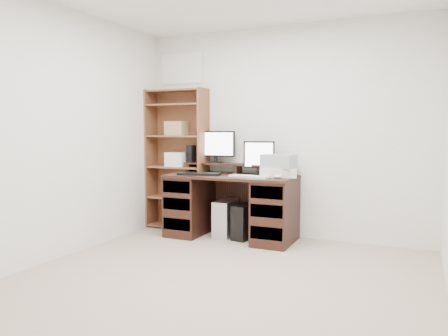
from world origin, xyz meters
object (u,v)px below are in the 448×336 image
Objects in this scene: bookshelf at (178,158)px; monitor_small at (259,157)px; monitor_wide at (216,145)px; tower_silver at (226,218)px; desk at (231,205)px; tower_black at (246,221)px; printer at (279,172)px.

monitor_small is at bearing -4.01° from bookshelf.
tower_silver is at bearing -43.67° from monitor_wide.
desk is 0.83× the size of bookshelf.
monitor_wide is at bearing 167.81° from tower_black.
desk is 3.76× the size of monitor_small.
printer is 0.22× the size of bookshelf.
desk is at bearing -168.12° from monitor_small.
monitor_small is (0.30, 0.13, 0.58)m from desk.
monitor_small is at bearing 45.92° from tower_black.
printer is 1.43m from bookshelf.
tower_silver is 1.04m from bookshelf.
bookshelf is at bearing 177.24° from monitor_wide.
monitor_wide is at bearing 153.42° from printer.
monitor_wide is 0.63m from monitor_small.
tower_silver is 1.01× the size of tower_black.
tower_silver is at bearing 176.99° from monitor_small.
bookshelf is (-1.41, 0.16, 0.12)m from printer.
printer is (0.56, 0.05, 0.41)m from desk.
printer is at bearing -6.56° from bookshelf.
bookshelf is (-0.85, 0.21, 0.53)m from desk.
printer is 0.94× the size of tower_black.
bookshelf is at bearing -179.73° from tower_black.
desk is 3.71× the size of printer.
monitor_wide is at bearing 157.98° from monitor_small.
printer is at bearing 11.31° from tower_black.
monitor_wide is at bearing 139.10° from tower_silver.
monitor_wide is 0.56m from bookshelf.
monitor_small reaches higher than desk.
monitor_small is 1.15m from bookshelf.
monitor_wide is 1.17× the size of tower_black.
monitor_wide is at bearing 143.20° from desk.
monitor_wide is 1.15× the size of tower_silver.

